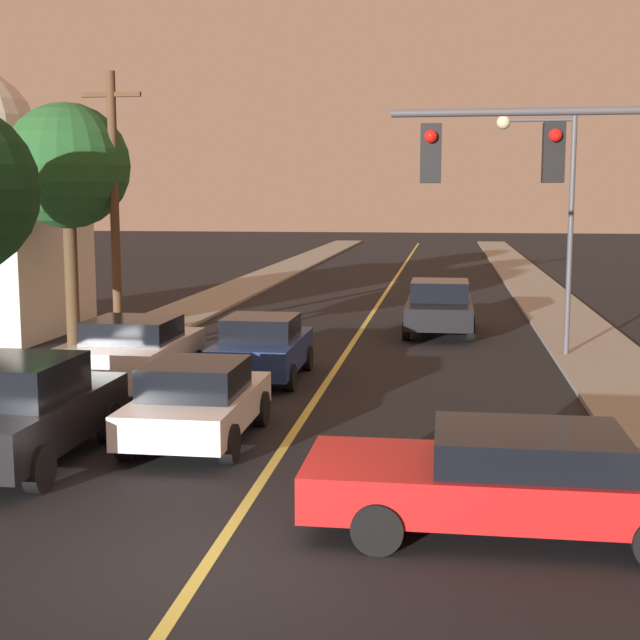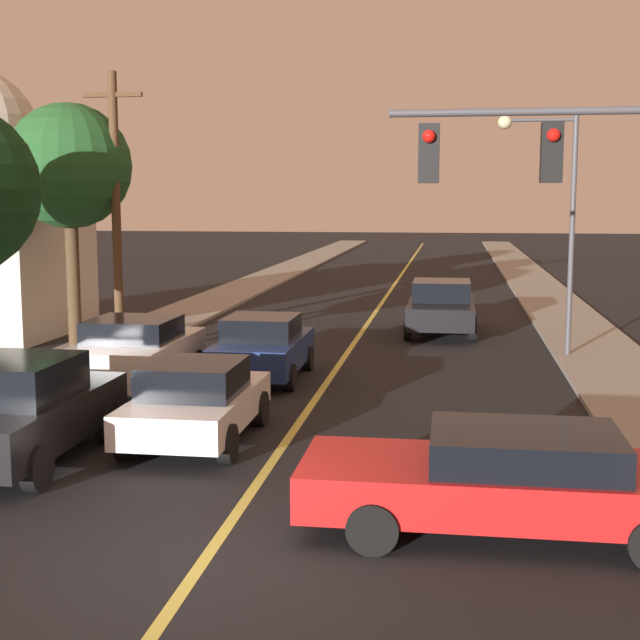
{
  "view_description": "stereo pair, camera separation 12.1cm",
  "coord_description": "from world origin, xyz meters",
  "px_view_note": "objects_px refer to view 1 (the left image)",
  "views": [
    {
      "loc": [
        2.68,
        -9.61,
        4.2
      ],
      "look_at": [
        0.0,
        9.11,
        1.6
      ],
      "focal_mm": 50.0,
      "sensor_mm": 36.0,
      "label": 1
    },
    {
      "loc": [
        2.8,
        -9.6,
        4.2
      ],
      "look_at": [
        0.0,
        9.11,
        1.6
      ],
      "focal_mm": 50.0,
      "sensor_mm": 36.0,
      "label": 2
    }
  ],
  "objects_px": {
    "car_crossing_right": "(515,479)",
    "streetlamp_right": "(551,198)",
    "car_near_lane_front": "(197,401)",
    "utility_pole_left": "(115,207)",
    "car_near_lane_second": "(262,347)",
    "car_outer_lane_second": "(136,354)",
    "traffic_signal_mast": "(570,203)",
    "tree_left_far": "(67,167)",
    "car_outer_lane_front": "(21,411)",
    "car_far_oncoming": "(439,307)"
  },
  "relations": [
    {
      "from": "streetlamp_right",
      "to": "tree_left_far",
      "type": "height_order",
      "value": "tree_left_far"
    },
    {
      "from": "utility_pole_left",
      "to": "car_near_lane_front",
      "type": "bearing_deg",
      "value": -61.02
    },
    {
      "from": "car_near_lane_second",
      "to": "car_crossing_right",
      "type": "relative_size",
      "value": 0.75
    },
    {
      "from": "car_outer_lane_front",
      "to": "traffic_signal_mast",
      "type": "distance_m",
      "value": 9.12
    },
    {
      "from": "car_near_lane_front",
      "to": "utility_pole_left",
      "type": "height_order",
      "value": "utility_pole_left"
    },
    {
      "from": "car_far_oncoming",
      "to": "traffic_signal_mast",
      "type": "xyz_separation_m",
      "value": [
        2.04,
        -13.68,
        3.28
      ]
    },
    {
      "from": "car_crossing_right",
      "to": "streetlamp_right",
      "type": "xyz_separation_m",
      "value": [
        1.73,
        12.79,
        3.49
      ]
    },
    {
      "from": "car_near_lane_front",
      "to": "car_crossing_right",
      "type": "relative_size",
      "value": 0.75
    },
    {
      "from": "car_crossing_right",
      "to": "tree_left_far",
      "type": "height_order",
      "value": "tree_left_far"
    },
    {
      "from": "car_near_lane_second",
      "to": "car_outer_lane_front",
      "type": "height_order",
      "value": "car_outer_lane_front"
    },
    {
      "from": "car_near_lane_front",
      "to": "car_outer_lane_second",
      "type": "height_order",
      "value": "car_outer_lane_second"
    },
    {
      "from": "car_outer_lane_second",
      "to": "streetlamp_right",
      "type": "bearing_deg",
      "value": 31.43
    },
    {
      "from": "car_outer_lane_second",
      "to": "streetlamp_right",
      "type": "height_order",
      "value": "streetlamp_right"
    },
    {
      "from": "car_near_lane_front",
      "to": "car_far_oncoming",
      "type": "xyz_separation_m",
      "value": [
        4.0,
        13.19,
        0.12
      ]
    },
    {
      "from": "traffic_signal_mast",
      "to": "streetlamp_right",
      "type": "distance_m",
      "value": 9.82
    },
    {
      "from": "car_near_lane_second",
      "to": "car_crossing_right",
      "type": "bearing_deg",
      "value": -60.29
    },
    {
      "from": "car_near_lane_second",
      "to": "car_far_oncoming",
      "type": "bearing_deg",
      "value": 62.69
    },
    {
      "from": "car_outer_lane_second",
      "to": "car_crossing_right",
      "type": "relative_size",
      "value": 0.76
    },
    {
      "from": "car_near_lane_second",
      "to": "car_outer_lane_second",
      "type": "relative_size",
      "value": 0.98
    },
    {
      "from": "car_near_lane_second",
      "to": "car_outer_lane_front",
      "type": "xyz_separation_m",
      "value": [
        -2.41,
        -7.06,
        0.11
      ]
    },
    {
      "from": "car_near_lane_second",
      "to": "streetlamp_right",
      "type": "height_order",
      "value": "streetlamp_right"
    },
    {
      "from": "traffic_signal_mast",
      "to": "tree_left_far",
      "type": "bearing_deg",
      "value": 142.9
    },
    {
      "from": "car_outer_lane_front",
      "to": "streetlamp_right",
      "type": "height_order",
      "value": "streetlamp_right"
    },
    {
      "from": "utility_pole_left",
      "to": "tree_left_far",
      "type": "bearing_deg",
      "value": 164.71
    },
    {
      "from": "car_near_lane_second",
      "to": "streetlamp_right",
      "type": "xyz_separation_m",
      "value": [
        6.84,
        3.85,
        3.44
      ]
    },
    {
      "from": "car_far_oncoming",
      "to": "utility_pole_left",
      "type": "height_order",
      "value": "utility_pole_left"
    },
    {
      "from": "car_outer_lane_front",
      "to": "car_near_lane_front",
      "type": "bearing_deg",
      "value": 33.85
    },
    {
      "from": "car_far_oncoming",
      "to": "car_near_lane_front",
      "type": "bearing_deg",
      "value": 73.13
    },
    {
      "from": "car_near_lane_front",
      "to": "traffic_signal_mast",
      "type": "xyz_separation_m",
      "value": [
        6.04,
        -0.5,
        3.39
      ]
    },
    {
      "from": "car_outer_lane_front",
      "to": "streetlamp_right",
      "type": "xyz_separation_m",
      "value": [
        9.25,
        10.9,
        3.33
      ]
    },
    {
      "from": "streetlamp_right",
      "to": "car_outer_lane_front",
      "type": "bearing_deg",
      "value": -130.3
    },
    {
      "from": "utility_pole_left",
      "to": "car_crossing_right",
      "type": "bearing_deg",
      "value": -50.52
    },
    {
      "from": "utility_pole_left",
      "to": "traffic_signal_mast",
      "type": "bearing_deg",
      "value": -39.44
    },
    {
      "from": "car_outer_lane_second",
      "to": "tree_left_far",
      "type": "relative_size",
      "value": 0.6
    },
    {
      "from": "tree_left_far",
      "to": "car_near_lane_second",
      "type": "bearing_deg",
      "value": -27.81
    },
    {
      "from": "car_near_lane_second",
      "to": "car_crossing_right",
      "type": "distance_m",
      "value": 10.3
    },
    {
      "from": "car_crossing_right",
      "to": "streetlamp_right",
      "type": "height_order",
      "value": "streetlamp_right"
    },
    {
      "from": "car_outer_lane_second",
      "to": "tree_left_far",
      "type": "distance_m",
      "value": 7.4
    },
    {
      "from": "car_near_lane_front",
      "to": "streetlamp_right",
      "type": "relative_size",
      "value": 0.63
    },
    {
      "from": "car_near_lane_second",
      "to": "utility_pole_left",
      "type": "distance_m",
      "value": 6.2
    },
    {
      "from": "utility_pole_left",
      "to": "streetlamp_right",
      "type": "bearing_deg",
      "value": 5.44
    },
    {
      "from": "car_near_lane_front",
      "to": "traffic_signal_mast",
      "type": "relative_size",
      "value": 0.69
    },
    {
      "from": "car_near_lane_front",
      "to": "car_far_oncoming",
      "type": "relative_size",
      "value": 0.83
    },
    {
      "from": "car_far_oncoming",
      "to": "traffic_signal_mast",
      "type": "bearing_deg",
      "value": 98.48
    },
    {
      "from": "car_outer_lane_front",
      "to": "utility_pole_left",
      "type": "relative_size",
      "value": 0.59
    },
    {
      "from": "car_near_lane_second",
      "to": "traffic_signal_mast",
      "type": "relative_size",
      "value": 0.69
    },
    {
      "from": "car_near_lane_second",
      "to": "car_far_oncoming",
      "type": "height_order",
      "value": "car_far_oncoming"
    },
    {
      "from": "car_far_oncoming",
      "to": "streetlamp_right",
      "type": "bearing_deg",
      "value": 126.06
    },
    {
      "from": "streetlamp_right",
      "to": "car_crossing_right",
      "type": "bearing_deg",
      "value": -97.71
    },
    {
      "from": "car_outer_lane_front",
      "to": "tree_left_far",
      "type": "xyz_separation_m",
      "value": [
        -3.58,
        10.22,
        4.15
      ]
    }
  ]
}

